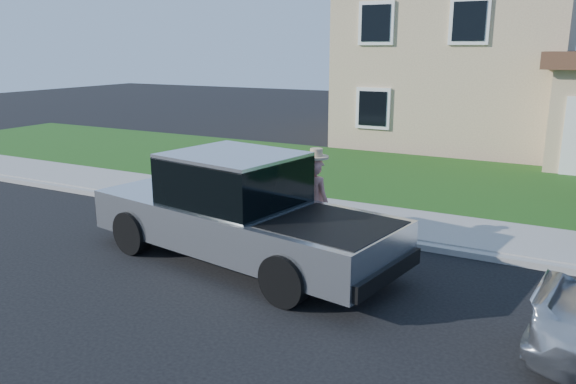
# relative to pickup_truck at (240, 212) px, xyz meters

# --- Properties ---
(ground) EXTENTS (80.00, 80.00, 0.00)m
(ground) POSITION_rel_pickup_truck_xyz_m (0.53, -0.76, -0.92)
(ground) COLOR black
(ground) RESTS_ON ground
(curb) EXTENTS (40.00, 0.20, 0.12)m
(curb) POSITION_rel_pickup_truck_xyz_m (1.53, 2.14, -0.86)
(curb) COLOR gray
(curb) RESTS_ON ground
(sidewalk) EXTENTS (40.00, 2.00, 0.15)m
(sidewalk) POSITION_rel_pickup_truck_xyz_m (1.53, 3.24, -0.84)
(sidewalk) COLOR gray
(sidewalk) RESTS_ON ground
(lawn) EXTENTS (40.00, 7.00, 0.10)m
(lawn) POSITION_rel_pickup_truck_xyz_m (1.53, 7.74, -0.87)
(lawn) COLOR #234A15
(lawn) RESTS_ON ground
(house) EXTENTS (14.00, 11.30, 6.85)m
(house) POSITION_rel_pickup_truck_xyz_m (1.84, 15.62, 2.25)
(house) COLOR tan
(house) RESTS_ON ground
(pickup_truck) EXTENTS (6.25, 3.02, 1.97)m
(pickup_truck) POSITION_rel_pickup_truck_xyz_m (0.00, 0.00, 0.00)
(pickup_truck) COLOR black
(pickup_truck) RESTS_ON ground
(woman) EXTENTS (0.75, 0.62, 1.93)m
(woman) POSITION_rel_pickup_truck_xyz_m (0.88, 1.32, -0.00)
(woman) COLOR tan
(woman) RESTS_ON ground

